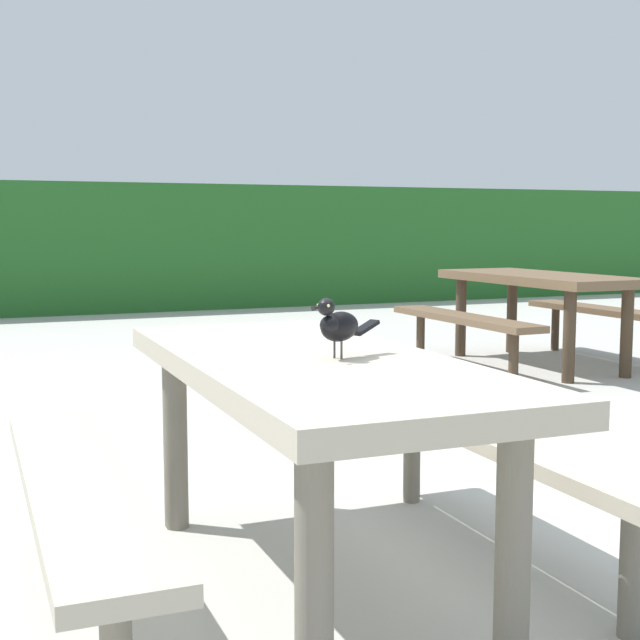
# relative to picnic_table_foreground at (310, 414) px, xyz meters

# --- Properties ---
(ground_plane) EXTENTS (60.00, 60.00, 0.00)m
(ground_plane) POSITION_rel_picnic_table_foreground_xyz_m (0.29, 0.11, -0.56)
(ground_plane) COLOR #B7B5AD
(hedge_wall) EXTENTS (28.00, 1.76, 1.65)m
(hedge_wall) POSITION_rel_picnic_table_foreground_xyz_m (0.29, 9.55, 0.27)
(hedge_wall) COLOR #235B23
(hedge_wall) RESTS_ON ground
(picnic_table_foreground) EXTENTS (1.71, 1.81, 0.74)m
(picnic_table_foreground) POSITION_rel_picnic_table_foreground_xyz_m (0.00, 0.00, 0.00)
(picnic_table_foreground) COLOR #B2A893
(picnic_table_foreground) RESTS_ON ground
(bird_grackle) EXTENTS (0.27, 0.15, 0.18)m
(bird_grackle) POSITION_rel_picnic_table_foreground_xyz_m (0.05, -0.10, 0.29)
(bird_grackle) COLOR black
(bird_grackle) RESTS_ON picnic_table_foreground
(picnic_table_mid_left) EXTENTS (1.71, 1.81, 0.74)m
(picnic_table_mid_left) POSITION_rel_picnic_table_foreground_xyz_m (3.31, 3.27, 0.00)
(picnic_table_mid_left) COLOR brown
(picnic_table_mid_left) RESTS_ON ground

